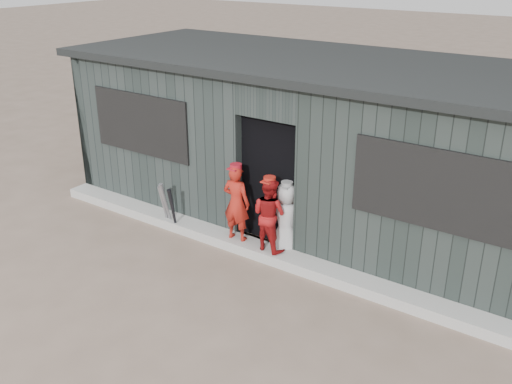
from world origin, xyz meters
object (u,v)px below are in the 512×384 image
Objects in this scene: player_red_left at (236,203)px; dugout at (316,142)px; bat_left at (164,206)px; bat_mid at (167,206)px; player_red_right at (269,214)px; player_grey_back at (286,220)px; bat_right at (173,210)px.

dugout is at bearing -108.24° from player_red_left.
bat_left is 0.63× the size of player_red_left.
dugout reaches higher than bat_mid.
dugout is at bearing -76.47° from player_red_right.
player_red_right is (1.93, 0.12, 0.33)m from bat_left.
player_red_left is 1.04× the size of player_grey_back.
dugout is (1.73, 1.79, 0.92)m from bat_left.
player_red_right reaches higher than bat_right.
bat_mid is 0.74× the size of player_grey_back.
bat_right is at bearing -13.07° from bat_mid.
player_grey_back is at bearing 13.16° from bat_right.
bat_right is (0.25, -0.07, 0.02)m from bat_left.
dugout reaches higher than player_red_right.
player_grey_back is at bearing 9.68° from bat_left.
bat_right is 2.54m from dugout.
bat_mid is 0.18m from bat_right.
bat_mid is 2.61m from dugout.
bat_left is 0.09× the size of dugout.
bat_mid is at bearing -20.92° from bat_left.
player_grey_back is at bearing 10.97° from bat_mid.
dugout is at bearing 47.87° from bat_mid.
player_red_right is (1.68, 0.19, 0.31)m from bat_right.
player_red_left is at bearing -10.70° from player_grey_back.
bat_left is 1.42m from player_red_left.
bat_left is at bearing 159.08° from bat_mid.
player_grey_back is (0.14, 0.23, -0.13)m from player_red_right.
player_grey_back is 0.13× the size of dugout.
dugout reaches higher than bat_right.
player_grey_back reaches higher than bat_right.
player_red_right reaches higher than bat_mid.
bat_mid is 1.33m from player_red_left.
dugout is (1.48, 1.86, 0.90)m from bat_right.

